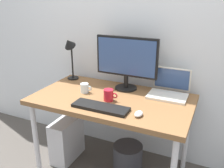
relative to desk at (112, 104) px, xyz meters
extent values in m
cube|color=silver|center=(0.00, 0.43, 0.63)|extent=(4.40, 0.04, 2.60)
cube|color=brown|center=(0.00, 0.00, 0.05)|extent=(1.32, 0.74, 0.04)
cylinder|color=silver|center=(-0.60, -0.31, -0.32)|extent=(0.04, 0.04, 0.70)
cylinder|color=silver|center=(-0.60, 0.31, -0.32)|extent=(0.04, 0.04, 0.70)
cylinder|color=silver|center=(0.60, 0.31, -0.32)|extent=(0.04, 0.04, 0.70)
cylinder|color=black|center=(0.03, 0.24, 0.07)|extent=(0.20, 0.20, 0.01)
cylinder|color=black|center=(0.03, 0.24, 0.13)|extent=(0.04, 0.04, 0.11)
cube|color=black|center=(0.03, 0.24, 0.36)|extent=(0.56, 0.03, 0.35)
cube|color=#334C7F|center=(0.03, 0.22, 0.36)|extent=(0.53, 0.01, 0.31)
cube|color=silver|center=(0.42, 0.20, 0.08)|extent=(0.32, 0.22, 0.02)
cube|color=silver|center=(0.42, 0.33, 0.19)|extent=(0.32, 0.05, 0.21)
cube|color=#334C7F|center=(0.42, 0.32, 0.19)|extent=(0.30, 0.04, 0.18)
cylinder|color=black|center=(-0.56, 0.27, 0.07)|extent=(0.11, 0.11, 0.01)
cylinder|color=black|center=(-0.56, 0.27, 0.24)|extent=(0.02, 0.02, 0.33)
cone|color=black|center=(-0.56, 0.23, 0.44)|extent=(0.11, 0.14, 0.13)
cube|color=black|center=(0.01, -0.23, 0.08)|extent=(0.44, 0.14, 0.02)
ellipsoid|color=silver|center=(0.31, -0.22, 0.08)|extent=(0.06, 0.09, 0.03)
cylinder|color=red|center=(0.00, -0.07, 0.11)|extent=(0.08, 0.08, 0.10)
torus|color=red|center=(0.06, -0.07, 0.12)|extent=(0.05, 0.01, 0.05)
cylinder|color=silver|center=(-0.26, 0.00, 0.11)|extent=(0.07, 0.07, 0.08)
torus|color=silver|center=(-0.22, 0.00, 0.11)|extent=(0.05, 0.01, 0.05)
cube|color=silver|center=(-0.48, -0.02, -0.46)|extent=(0.18, 0.36, 0.42)
cylinder|color=#333338|center=(0.15, 0.01, -0.52)|extent=(0.26, 0.26, 0.30)
camera|label=1|loc=(0.78, -1.70, 0.88)|focal=39.07mm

